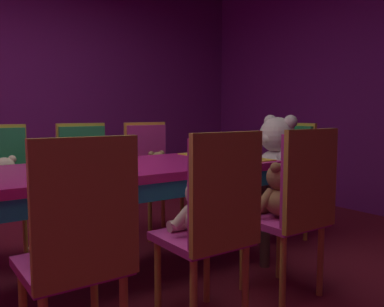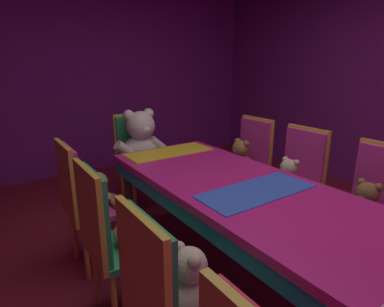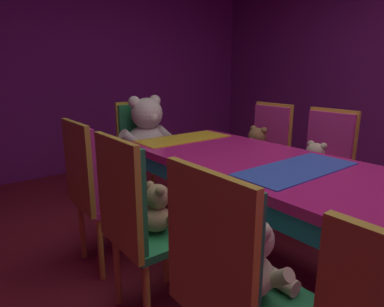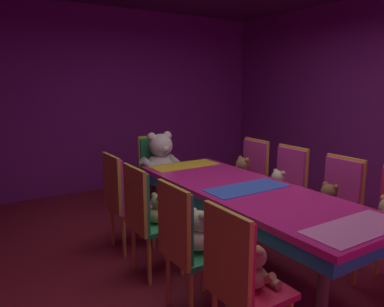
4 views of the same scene
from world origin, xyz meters
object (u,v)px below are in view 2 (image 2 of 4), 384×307
(chair_left_1, at_px, (161,296))
(chair_right_1, at_px, (376,199))
(teddy_right_3, at_px, (239,158))
(king_teddy_bear, at_px, (142,142))
(chair_left_3, at_px, (80,194))
(chair_right_3, at_px, (250,156))
(chair_right_2, at_px, (299,172))
(banquet_table, at_px, (256,204))
(teddy_right_2, at_px, (288,177))
(teddy_left_2, at_px, (129,226))
(teddy_right_1, at_px, (365,206))
(teddy_left_3, at_px, (100,192))
(chair_left_2, at_px, (106,230))
(teddy_left_1, at_px, (191,283))
(throne_chair, at_px, (136,149))

(chair_left_1, relative_size, chair_right_1, 1.00)
(teddy_right_3, bearing_deg, king_teddy_bear, -45.77)
(chair_left_1, height_order, teddy_right_3, chair_left_1)
(chair_left_3, relative_size, chair_right_3, 1.00)
(teddy_right_3, distance_m, king_teddy_bear, 1.02)
(chair_left_3, relative_size, chair_right_2, 1.00)
(chair_right_3, relative_size, teddy_right_3, 2.82)
(banquet_table, relative_size, teddy_right_2, 8.29)
(teddy_left_2, relative_size, teddy_right_1, 0.87)
(teddy_left_3, xyz_separation_m, chair_right_1, (1.53, -1.25, 0.02))
(chair_left_1, xyz_separation_m, teddy_right_2, (1.56, 0.64, -0.01))
(teddy_left_2, distance_m, chair_right_1, 1.69)
(chair_left_2, bearing_deg, teddy_left_1, -76.66)
(chair_left_2, relative_size, teddy_right_2, 3.22)
(banquet_table, xyz_separation_m, chair_left_2, (-0.86, 0.33, -0.06))
(chair_left_2, relative_size, chair_left_3, 1.00)
(teddy_left_3, distance_m, chair_right_1, 1.98)
(teddy_left_2, xyz_separation_m, king_teddy_bear, (0.72, 1.32, 0.14))
(chair_left_3, height_order, teddy_left_3, chair_left_3)
(teddy_right_2, height_order, chair_right_3, chair_right_3)
(teddy_left_3, height_order, teddy_right_2, teddy_right_2)
(teddy_left_1, bearing_deg, teddy_right_1, -0.78)
(teddy_right_1, height_order, king_teddy_bear, king_teddy_bear)
(teddy_left_1, height_order, chair_right_1, chair_right_1)
(teddy_left_2, height_order, chair_right_3, chair_right_3)
(teddy_right_1, height_order, teddy_right_2, teddy_right_1)
(teddy_left_3, bearing_deg, chair_right_1, -39.15)
(chair_left_2, distance_m, king_teddy_bear, 1.58)
(teddy_right_3, relative_size, king_teddy_bear, 0.55)
(banquet_table, height_order, chair_right_1, chair_right_1)
(teddy_left_2, distance_m, teddy_right_3, 1.54)
(chair_right_3, bearing_deg, teddy_right_2, 76.13)
(teddy_left_1, distance_m, chair_right_3, 1.99)
(teddy_left_3, distance_m, throne_chair, 1.13)
(teddy_right_2, xyz_separation_m, chair_right_3, (0.15, 0.59, 0.01))
(teddy_right_1, bearing_deg, teddy_left_2, -25.07)
(chair_right_1, distance_m, chair_right_2, 0.66)
(chair_left_1, distance_m, chair_left_3, 1.23)
(chair_left_2, relative_size, teddy_left_3, 3.30)
(throne_chair, bearing_deg, teddy_left_2, -25.80)
(chair_left_2, height_order, teddy_right_3, chair_left_2)
(teddy_right_2, bearing_deg, chair_left_3, -20.83)
(chair_left_3, height_order, throne_chair, same)
(teddy_left_1, bearing_deg, chair_right_3, 38.23)
(banquet_table, bearing_deg, chair_right_1, -21.74)
(chair_right_1, bearing_deg, throne_chair, -68.71)
(teddy_right_1, height_order, teddy_right_3, teddy_right_3)
(teddy_right_2, relative_size, teddy_right_3, 0.88)
(chair_right_1, xyz_separation_m, teddy_right_1, (-0.14, -0.00, -0.01))
(chair_left_1, distance_m, chair_right_3, 2.11)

